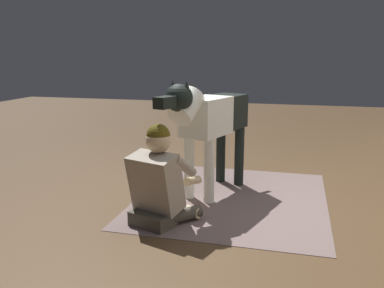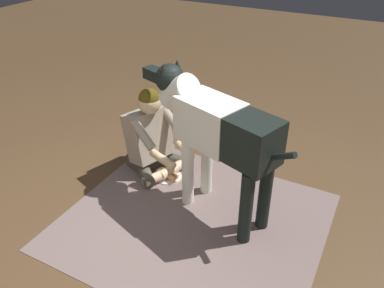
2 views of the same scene
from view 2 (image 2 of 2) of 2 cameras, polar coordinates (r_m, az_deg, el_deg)
name	(u,v)px [view 2 (image 2 of 2)]	position (r m, az deg, el deg)	size (l,w,h in m)	color
ground_plane	(161,223)	(3.24, -4.50, -11.38)	(15.69, 15.69, 0.00)	brown
area_rug	(194,221)	(3.24, 0.24, -11.17)	(2.01, 1.79, 0.01)	#74605C
person_sitting_on_floor	(152,138)	(3.68, -5.88, 0.93)	(0.73, 0.60, 0.84)	#49453A
large_dog	(215,129)	(2.96, 3.38, 2.25)	(1.46, 0.62, 1.16)	white
hot_dog_on_plate	(168,175)	(3.71, -3.46, -4.57)	(0.25, 0.25, 0.06)	white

